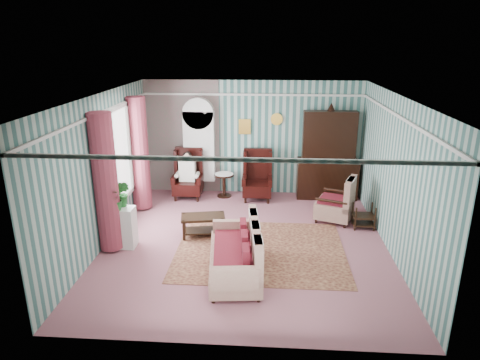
# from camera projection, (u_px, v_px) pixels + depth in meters

# --- Properties ---
(floor) EXTENTS (6.00, 6.00, 0.00)m
(floor) POSITION_uv_depth(u_px,v_px,m) (246.00, 243.00, 8.50)
(floor) COLOR #965764
(floor) RESTS_ON ground
(room_shell) EXTENTS (5.53, 6.02, 2.91)m
(room_shell) POSITION_uv_depth(u_px,v_px,m) (214.00, 142.00, 8.08)
(room_shell) COLOR #376560
(room_shell) RESTS_ON ground
(bookcase) EXTENTS (0.80, 0.28, 2.24)m
(bookcase) POSITION_uv_depth(u_px,v_px,m) (199.00, 151.00, 10.93)
(bookcase) COLOR white
(bookcase) RESTS_ON floor
(dresser_hutch) EXTENTS (1.50, 0.56, 2.36)m
(dresser_hutch) POSITION_uv_depth(u_px,v_px,m) (329.00, 152.00, 10.58)
(dresser_hutch) COLOR black
(dresser_hutch) RESTS_ON floor
(wingback_left) EXTENTS (0.76, 0.80, 1.25)m
(wingback_left) POSITION_uv_depth(u_px,v_px,m) (188.00, 174.00, 10.73)
(wingback_left) COLOR black
(wingback_left) RESTS_ON floor
(wingback_right) EXTENTS (0.76, 0.80, 1.25)m
(wingback_right) POSITION_uv_depth(u_px,v_px,m) (257.00, 176.00, 10.62)
(wingback_right) COLOR black
(wingback_right) RESTS_ON floor
(seated_woman) EXTENTS (0.44, 0.40, 1.18)m
(seated_woman) POSITION_uv_depth(u_px,v_px,m) (188.00, 176.00, 10.74)
(seated_woman) COLOR white
(seated_woman) RESTS_ON floor
(round_side_table) EXTENTS (0.50, 0.50, 0.60)m
(round_side_table) POSITION_uv_depth(u_px,v_px,m) (224.00, 185.00, 10.92)
(round_side_table) COLOR black
(round_side_table) RESTS_ON floor
(nest_table) EXTENTS (0.45, 0.38, 0.54)m
(nest_table) POSITION_uv_depth(u_px,v_px,m) (364.00, 216.00, 9.11)
(nest_table) COLOR black
(nest_table) RESTS_ON floor
(plant_stand) EXTENTS (0.55, 0.35, 0.80)m
(plant_stand) POSITION_uv_depth(u_px,v_px,m) (121.00, 227.00, 8.25)
(plant_stand) COLOR silver
(plant_stand) RESTS_ON floor
(rug) EXTENTS (3.20, 2.60, 0.01)m
(rug) POSITION_uv_depth(u_px,v_px,m) (260.00, 250.00, 8.20)
(rug) COLOR #51211B
(rug) RESTS_ON floor
(sofa) EXTENTS (1.09, 1.96, 1.08)m
(sofa) POSITION_uv_depth(u_px,v_px,m) (235.00, 246.00, 7.21)
(sofa) COLOR beige
(sofa) RESTS_ON floor
(floral_armchair) EXTENTS (1.07, 1.08, 1.08)m
(floral_armchair) POSITION_uv_depth(u_px,v_px,m) (335.00, 197.00, 9.40)
(floral_armchair) COLOR beige
(floral_armchair) RESTS_ON floor
(coffee_table) EXTENTS (0.95, 0.61, 0.44)m
(coffee_table) POSITION_uv_depth(u_px,v_px,m) (203.00, 226.00, 8.74)
(coffee_table) COLOR black
(coffee_table) RESTS_ON floor
(potted_plant_a) EXTENTS (0.52, 0.49, 0.46)m
(potted_plant_a) POSITION_uv_depth(u_px,v_px,m) (116.00, 199.00, 7.94)
(potted_plant_a) COLOR #27591C
(potted_plant_a) RESTS_ON plant_stand
(potted_plant_b) EXTENTS (0.35, 0.32, 0.53)m
(potted_plant_b) POSITION_uv_depth(u_px,v_px,m) (123.00, 194.00, 8.12)
(potted_plant_b) COLOR #1C4A17
(potted_plant_b) RESTS_ON plant_stand
(potted_plant_c) EXTENTS (0.21, 0.21, 0.35)m
(potted_plant_c) POSITION_uv_depth(u_px,v_px,m) (116.00, 199.00, 8.09)
(potted_plant_c) COLOR #1B541A
(potted_plant_c) RESTS_ON plant_stand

